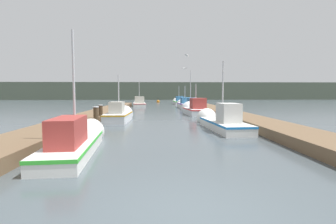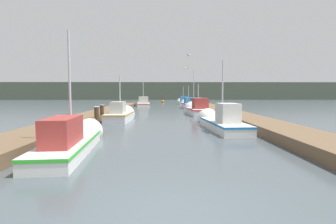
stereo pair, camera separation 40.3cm
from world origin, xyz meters
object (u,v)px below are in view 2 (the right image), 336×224
(mooring_piling_3, at_px, (97,116))
(seagull_1, at_px, (186,68))
(fishing_boat_2, at_px, (121,115))
(fishing_boat_6, at_px, (143,103))
(fishing_boat_4, at_px, (193,106))
(fishing_boat_5, at_px, (188,104))
(mooring_piling_1, at_px, (199,102))
(mooring_piling_2, at_px, (102,113))
(fishing_boat_3, at_px, (197,110))
(mooring_piling_0, at_px, (120,107))
(seagull_lead, at_px, (189,55))
(channel_buoy, at_px, (163,102))
(fishing_boat_7, at_px, (183,102))
(fishing_boat_0, at_px, (74,139))
(fishing_boat_1, at_px, (220,121))

(mooring_piling_3, distance_m, seagull_1, 8.84)
(fishing_boat_2, bearing_deg, fishing_boat_6, 91.88)
(fishing_boat_4, height_order, fishing_boat_5, fishing_boat_4)
(mooring_piling_1, xyz_separation_m, mooring_piling_2, (-9.09, -16.86, -0.07))
(fishing_boat_3, bearing_deg, fishing_boat_2, -144.11)
(mooring_piling_0, height_order, seagull_lead, seagull_lead)
(fishing_boat_5, distance_m, channel_buoy, 18.14)
(fishing_boat_2, relative_size, fishing_boat_4, 0.76)
(mooring_piling_0, height_order, channel_buoy, mooring_piling_0)
(fishing_boat_3, height_order, seagull_1, seagull_1)
(fishing_boat_7, bearing_deg, mooring_piling_1, -82.65)
(fishing_boat_3, height_order, fishing_boat_7, fishing_boat_7)
(fishing_boat_3, distance_m, fishing_boat_4, 5.47)
(fishing_boat_0, relative_size, fishing_boat_2, 1.31)
(fishing_boat_0, distance_m, channel_buoy, 43.14)
(mooring_piling_1, bearing_deg, seagull_lead, -101.33)
(fishing_boat_1, xyz_separation_m, fishing_boat_7, (-0.02, 29.09, 0.03))
(fishing_boat_2, bearing_deg, fishing_boat_7, 77.77)
(mooring_piling_2, bearing_deg, seagull_lead, 27.53)
(fishing_boat_0, distance_m, fishing_boat_5, 26.06)
(fishing_boat_1, bearing_deg, fishing_boat_5, 85.64)
(fishing_boat_2, relative_size, channel_buoy, 4.23)
(seagull_lead, bearing_deg, mooring_piling_1, -148.66)
(fishing_boat_5, xyz_separation_m, channel_buoy, (-3.46, 17.81, -0.30))
(fishing_boat_3, relative_size, fishing_boat_4, 0.87)
(fishing_boat_2, distance_m, mooring_piling_3, 2.62)
(fishing_boat_1, relative_size, mooring_piling_0, 5.69)
(fishing_boat_0, xyz_separation_m, fishing_boat_5, (6.54, 25.22, 0.08))
(mooring_piling_0, distance_m, mooring_piling_2, 8.61)
(mooring_piling_1, bearing_deg, mooring_piling_2, -118.33)
(mooring_piling_2, bearing_deg, seagull_1, 31.24)
(fishing_boat_6, xyz_separation_m, channel_buoy, (2.90, 12.98, -0.23))
(fishing_boat_3, distance_m, fishing_boat_7, 19.74)
(fishing_boat_4, bearing_deg, fishing_boat_3, -95.43)
(mooring_piling_0, distance_m, channel_buoy, 25.98)
(fishing_boat_0, xyz_separation_m, fishing_boat_7, (6.50, 34.66, 0.03))
(mooring_piling_1, bearing_deg, mooring_piling_0, -138.34)
(mooring_piling_2, bearing_deg, mooring_piling_0, 91.23)
(fishing_boat_0, xyz_separation_m, fishing_boat_6, (0.17, 30.05, 0.01))
(fishing_boat_0, height_order, fishing_boat_6, fishing_boat_0)
(fishing_boat_4, distance_m, seagull_1, 8.76)
(fishing_boat_4, height_order, mooring_piling_3, fishing_boat_4)
(mooring_piling_3, height_order, seagull_1, seagull_1)
(fishing_boat_1, xyz_separation_m, channel_buoy, (-3.44, 37.47, -0.22))
(mooring_piling_0, bearing_deg, mooring_piling_1, 41.66)
(fishing_boat_6, height_order, mooring_piling_2, fishing_boat_6)
(fishing_boat_1, bearing_deg, channel_buoy, 90.94)
(mooring_piling_2, bearing_deg, fishing_boat_2, 32.11)
(fishing_boat_3, xyz_separation_m, fishing_boat_4, (0.26, 5.46, -0.01))
(fishing_boat_6, bearing_deg, fishing_boat_4, -61.93)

